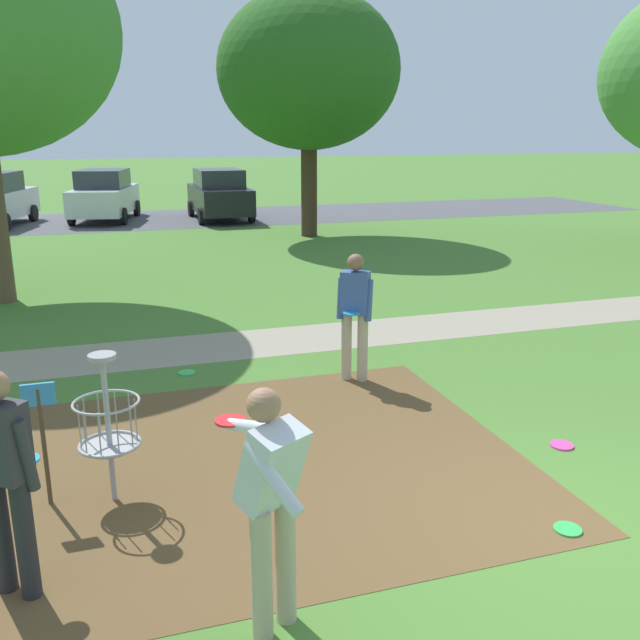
% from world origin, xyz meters
% --- Properties ---
extents(ground_plane, '(160.00, 160.00, 0.00)m').
position_xyz_m(ground_plane, '(0.00, 0.00, 0.00)').
color(ground_plane, '#47752D').
extents(dirt_tee_pad, '(5.20, 4.47, 0.01)m').
position_xyz_m(dirt_tee_pad, '(-2.22, 2.01, 0.00)').
color(dirt_tee_pad, brown).
rests_on(dirt_tee_pad, ground).
extents(disc_golf_basket, '(0.98, 0.58, 1.39)m').
position_xyz_m(disc_golf_basket, '(-3.71, 1.71, 0.75)').
color(disc_golf_basket, '#9E9EA3').
rests_on(disc_golf_basket, ground).
extents(player_foreground_watching, '(0.48, 0.45, 1.71)m').
position_xyz_m(player_foreground_watching, '(-0.49, 3.94, 0.97)').
color(player_foreground_watching, tan).
rests_on(player_foreground_watching, ground).
extents(player_waiting_left, '(0.47, 0.45, 1.71)m').
position_xyz_m(player_waiting_left, '(-4.33, 0.56, 0.97)').
color(player_waiting_left, '#232328').
rests_on(player_waiting_left, ground).
extents(player_waiting_right, '(0.51, 1.16, 1.71)m').
position_xyz_m(player_waiting_right, '(-2.67, -0.34, 0.99)').
color(player_waiting_right, tan).
rests_on(player_waiting_right, ground).
extents(frisbee_by_tee, '(0.24, 0.24, 0.02)m').
position_xyz_m(frisbee_by_tee, '(-2.60, 4.87, 0.01)').
color(frisbee_by_tee, green).
rests_on(frisbee_by_tee, ground).
extents(frisbee_far_left, '(0.21, 0.21, 0.02)m').
position_xyz_m(frisbee_far_left, '(-4.77, 3.12, 0.01)').
color(frisbee_far_left, white).
rests_on(frisbee_far_left, ground).
extents(frisbee_far_right, '(0.23, 0.23, 0.02)m').
position_xyz_m(frisbee_far_right, '(-0.04, 0.02, 0.01)').
color(frisbee_far_right, green).
rests_on(frisbee_far_right, ground).
extents(frisbee_scattered_a, '(0.24, 0.24, 0.02)m').
position_xyz_m(frisbee_scattered_a, '(0.91, 1.39, 0.01)').
color(frisbee_scattered_a, '#E53D99').
rests_on(frisbee_scattered_a, ground).
extents(tree_near_left, '(5.45, 5.45, 7.26)m').
position_xyz_m(tree_near_left, '(2.68, 16.48, 4.93)').
color(tree_near_left, '#422D1E').
rests_on(tree_near_left, ground).
extents(parking_lot_strip, '(36.00, 6.00, 0.01)m').
position_xyz_m(parking_lot_strip, '(0.00, 22.21, 0.00)').
color(parking_lot_strip, '#4C4C51').
rests_on(parking_lot_strip, ground).
extents(parked_car_center_left, '(2.71, 4.50, 1.84)m').
position_xyz_m(parked_car_center_left, '(-3.37, 22.42, 0.92)').
color(parked_car_center_left, silver).
rests_on(parked_car_center_left, ground).
extents(parked_car_center_right, '(2.01, 4.22, 1.84)m').
position_xyz_m(parked_car_center_right, '(0.70, 21.42, 0.92)').
color(parked_car_center_right, black).
rests_on(parked_car_center_right, ground).
extents(gravel_path, '(40.00, 1.46, 0.00)m').
position_xyz_m(gravel_path, '(0.00, 5.94, 0.00)').
color(gravel_path, gray).
rests_on(gravel_path, ground).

